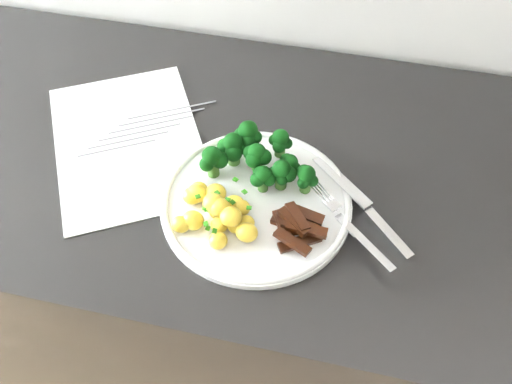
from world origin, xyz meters
TOP-DOWN VIEW (x-y plane):
  - counter at (0.01, 1.68)m, footprint 2.32×0.58m
  - recipe_paper at (-0.13, 1.68)m, footprint 0.35×0.38m
  - plate at (0.10, 1.61)m, footprint 0.27×0.27m
  - broccoli at (0.08, 1.66)m, footprint 0.17×0.10m
  - potatoes at (0.05, 1.57)m, footprint 0.12×0.10m
  - beef_strips at (0.16, 1.57)m, footprint 0.08×0.08m
  - fork at (0.23, 1.58)m, footprint 0.13×0.13m
  - knife at (0.26, 1.62)m, footprint 0.16×0.15m

SIDE VIEW (x-z plane):
  - counter at x=0.01m, z-range 0.00..0.87m
  - recipe_paper at x=-0.13m, z-range 0.87..0.87m
  - plate at x=0.10m, z-range 0.87..0.88m
  - knife at x=0.26m, z-range 0.87..0.89m
  - fork at x=0.23m, z-range 0.88..0.89m
  - beef_strips at x=0.16m, z-range 0.88..0.90m
  - potatoes at x=0.05m, z-range 0.87..0.92m
  - broccoli at x=0.08m, z-range 0.88..0.95m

